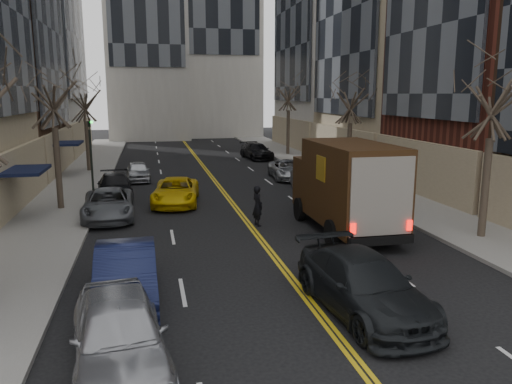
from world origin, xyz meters
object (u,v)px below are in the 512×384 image
Objects in this scene: pedestrian at (258,206)px; taxi at (176,191)px; ups_truck at (346,187)px; observer_sedan at (363,284)px.

taxi is at bearing 18.91° from pedestrian.
ups_truck reaches higher than pedestrian.
ups_truck is at bearing 66.36° from observer_sedan.
observer_sedan is at bearing -108.81° from ups_truck.
observer_sedan is 9.48m from pedestrian.
taxi is at bearing 100.97° from observer_sedan.
observer_sedan is at bearing -66.53° from taxi.
taxi is 2.75× the size of pedestrian.
pedestrian is at bearing 90.20° from observer_sedan.
ups_truck is 9.85m from taxi.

